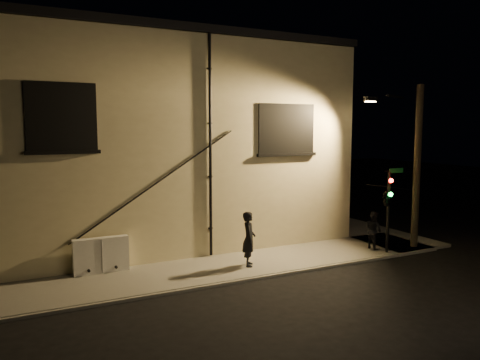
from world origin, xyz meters
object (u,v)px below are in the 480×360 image
traffic_signal (387,197)px  pedestrian_a (249,239)px  utility_cabinet (101,255)px  pedestrian_b (373,230)px  streetlamp_pole (414,162)px

traffic_signal → pedestrian_a: bearing=170.2°
pedestrian_a → traffic_signal: (5.55, -0.96, 1.26)m
utility_cabinet → traffic_signal: (10.41, -2.51, 1.63)m
utility_cabinet → traffic_signal: traffic_signal is taller
pedestrian_a → pedestrian_b: size_ratio=1.27×
pedestrian_a → streetlamp_pole: 7.77m
traffic_signal → utility_cabinet: bearing=166.4°
utility_cabinet → traffic_signal: bearing=-13.6°
utility_cabinet → pedestrian_a: size_ratio=0.94×
utility_cabinet → streetlamp_pole: bearing=-9.9°
utility_cabinet → streetlamp_pole: 12.72m
pedestrian_a → utility_cabinet: bearing=97.4°
pedestrian_b → streetlamp_pole: streetlamp_pole is taller
traffic_signal → streetlamp_pole: bearing=12.3°
utility_cabinet → pedestrian_b: size_ratio=1.20×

